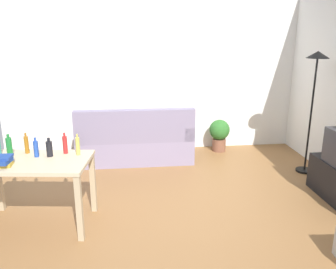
# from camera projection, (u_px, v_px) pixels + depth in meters

# --- Properties ---
(ground_plane) EXTENTS (5.20, 4.40, 0.02)m
(ground_plane) POSITION_uv_depth(u_px,v_px,m) (165.00, 204.00, 4.44)
(ground_plane) COLOR olive
(wall_rear) EXTENTS (5.20, 0.10, 2.70)m
(wall_rear) POSITION_uv_depth(u_px,v_px,m) (151.00, 74.00, 6.15)
(wall_rear) COLOR white
(wall_rear) RESTS_ON ground_plane
(couch) EXTENTS (1.86, 0.84, 0.92)m
(couch) POSITION_uv_depth(u_px,v_px,m) (135.00, 142.00, 5.82)
(couch) COLOR gray
(couch) RESTS_ON ground_plane
(torchiere_lamp) EXTENTS (0.32, 0.32, 1.81)m
(torchiere_lamp) POSITION_uv_depth(u_px,v_px,m) (315.00, 79.00, 5.03)
(torchiere_lamp) COLOR black
(torchiere_lamp) RESTS_ON ground_plane
(desk) EXTENTS (1.28, 0.85, 0.76)m
(desk) POSITION_uv_depth(u_px,v_px,m) (33.00, 170.00, 3.78)
(desk) COLOR #C6B28E
(desk) RESTS_ON ground_plane
(potted_plant) EXTENTS (0.36, 0.36, 0.57)m
(potted_plant) POSITION_uv_depth(u_px,v_px,m) (219.00, 133.00, 6.28)
(potted_plant) COLOR brown
(potted_plant) RESTS_ON ground_plane
(bottle_green) EXTENTS (0.06, 0.06, 0.25)m
(bottle_green) POSITION_uv_depth(u_px,v_px,m) (9.00, 146.00, 3.85)
(bottle_green) COLOR #1E722D
(bottle_green) RESTS_ON desk
(bottle_amber) EXTENTS (0.05, 0.05, 0.24)m
(bottle_amber) POSITION_uv_depth(u_px,v_px,m) (27.00, 144.00, 3.94)
(bottle_amber) COLOR #9E6019
(bottle_amber) RESTS_ON desk
(bottle_blue) EXTENTS (0.05, 0.05, 0.22)m
(bottle_blue) POSITION_uv_depth(u_px,v_px,m) (36.00, 149.00, 3.83)
(bottle_blue) COLOR #2347A3
(bottle_blue) RESTS_ON desk
(bottle_dark) EXTENTS (0.07, 0.07, 0.21)m
(bottle_dark) POSITION_uv_depth(u_px,v_px,m) (49.00, 148.00, 3.84)
(bottle_dark) COLOR black
(bottle_dark) RESTS_ON desk
(bottle_red) EXTENTS (0.05, 0.05, 0.24)m
(bottle_red) POSITION_uv_depth(u_px,v_px,m) (65.00, 144.00, 3.93)
(bottle_red) COLOR #AD2323
(bottle_red) RESTS_ON desk
(bottle_squat) EXTENTS (0.05, 0.05, 0.24)m
(bottle_squat) POSITION_uv_depth(u_px,v_px,m) (78.00, 146.00, 3.88)
(bottle_squat) COLOR #BCB24C
(bottle_squat) RESTS_ON desk
(book_stack) EXTENTS (0.25, 0.21, 0.11)m
(book_stack) POSITION_uv_depth(u_px,v_px,m) (0.00, 161.00, 3.56)
(book_stack) COLOR #B7932D
(book_stack) RESTS_ON desk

